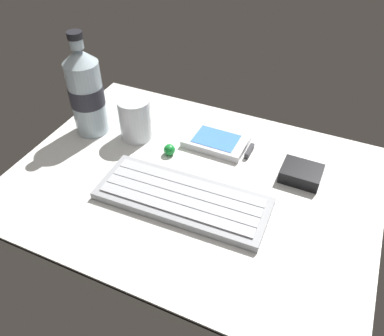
# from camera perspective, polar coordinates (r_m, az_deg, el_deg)

# --- Properties ---
(ground_plane) EXTENTS (0.64, 0.48, 0.03)m
(ground_plane) POSITION_cam_1_polar(r_m,az_deg,el_deg) (0.70, -0.08, -2.54)
(ground_plane) COLOR silver
(keyboard) EXTENTS (0.29, 0.12, 0.02)m
(keyboard) POSITION_cam_1_polar(r_m,az_deg,el_deg) (0.66, -1.38, -4.40)
(keyboard) COLOR #93969B
(keyboard) RESTS_ON ground_plane
(handheld_device) EXTENTS (0.13, 0.08, 0.02)m
(handheld_device) POSITION_cam_1_polar(r_m,az_deg,el_deg) (0.77, 3.96, 3.74)
(handheld_device) COLOR silver
(handheld_device) RESTS_ON ground_plane
(juice_cup) EXTENTS (0.06, 0.06, 0.09)m
(juice_cup) POSITION_cam_1_polar(r_m,az_deg,el_deg) (0.79, -8.22, 6.89)
(juice_cup) COLOR silver
(juice_cup) RESTS_ON ground_plane
(water_bottle) EXTENTS (0.07, 0.07, 0.21)m
(water_bottle) POSITION_cam_1_polar(r_m,az_deg,el_deg) (0.80, -15.13, 10.66)
(water_bottle) COLOR silver
(water_bottle) RESTS_ON ground_plane
(charger_block) EXTENTS (0.07, 0.06, 0.02)m
(charger_block) POSITION_cam_1_polar(r_m,az_deg,el_deg) (0.72, 15.57, -0.77)
(charger_block) COLOR black
(charger_block) RESTS_ON ground_plane
(trackball_mouse) EXTENTS (0.02, 0.02, 0.02)m
(trackball_mouse) POSITION_cam_1_polar(r_m,az_deg,el_deg) (0.75, -3.31, 2.67)
(trackball_mouse) COLOR #198C33
(trackball_mouse) RESTS_ON ground_plane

